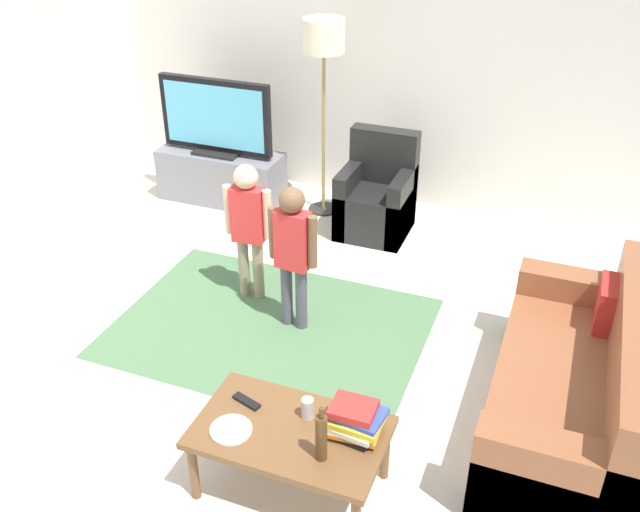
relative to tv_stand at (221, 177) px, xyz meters
The scene contains 16 objects.
ground 2.86m from the tv_stand, 53.72° to the right, with size 7.80×7.80×0.00m, color beige.
wall_back 2.14m from the tv_stand, 22.60° to the left, with size 6.00×0.12×2.70m, color silver.
area_rug 2.21m from the tv_stand, 53.12° to the right, with size 2.20×1.60×0.01m, color #4C724C.
tv_stand is the anchor object (origin of this frame).
tv 0.60m from the tv_stand, 90.00° to the right, with size 1.10×0.28×0.71m.
couch 3.99m from the tv_stand, 30.43° to the right, with size 0.80×1.80×0.86m.
armchair 1.59m from the tv_stand, ahead, with size 0.60×0.60×0.90m.
floor_lamp 1.65m from the tv_stand, ahead, with size 0.36×0.36×1.78m.
child_near_tv 1.80m from the tv_stand, 54.47° to the right, with size 0.37×0.18×1.09m.
child_center 2.26m from the tv_stand, 48.40° to the right, with size 0.37×0.18×1.10m.
coffee_table 3.66m from the tv_stand, 56.11° to the right, with size 1.00×0.60×0.42m.
book_stack 3.78m from the tv_stand, 51.22° to the right, with size 0.30×0.25×0.18m.
bottle 3.90m from the tv_stand, 54.40° to the right, with size 0.06×0.06×0.33m.
tv_remote 3.42m from the tv_stand, 59.35° to the right, with size 0.17×0.05×0.02m, color black.
soda_can 3.60m from the tv_stand, 54.38° to the right, with size 0.07×0.07×0.12m, color silver.
plate 3.62m from the tv_stand, 60.85° to the right, with size 0.22×0.22×0.02m.
Camera 1 is at (1.47, -3.18, 3.05)m, focal length 39.46 mm.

